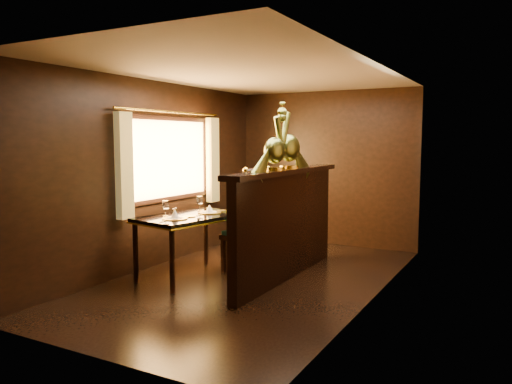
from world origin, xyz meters
TOP-DOWN VIEW (x-y plane):
  - ground at (0.00, 0.00)m, footprint 5.00×5.00m
  - room_shell at (-0.09, 0.02)m, footprint 3.04×5.04m
  - partition at (0.32, 0.30)m, footprint 0.26×2.70m
  - dining_table at (-0.75, -0.23)m, footprint 1.04×1.45m
  - chair_left at (-0.12, 0.24)m, footprint 0.62×0.64m
  - chair_right at (-0.03, 0.41)m, footprint 0.55×0.57m
  - peacock_left at (0.33, -0.03)m, footprint 0.23×0.62m
  - peacock_right at (0.33, 0.36)m, footprint 0.25×0.67m

SIDE VIEW (x-z plane):
  - ground at x=0.00m, z-range 0.00..0.00m
  - chair_right at x=-0.03m, z-range 0.03..1.29m
  - dining_table at x=-0.75m, z-range 0.22..1.20m
  - partition at x=0.32m, z-range 0.03..1.39m
  - chair_left at x=-0.12m, z-range 0.03..1.41m
  - room_shell at x=-0.09m, z-range 0.32..2.84m
  - peacock_left at x=0.33m, z-range 1.36..2.09m
  - peacock_right at x=0.33m, z-range 1.36..2.16m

